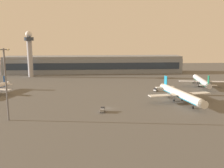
{
  "coord_description": "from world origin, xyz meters",
  "views": [
    {
      "loc": [
        -6.12,
        -127.39,
        36.47
      ],
      "look_at": [
        5.04,
        44.82,
        4.0
      ],
      "focal_mm": 41.98,
      "sensor_mm": 36.0,
      "label": 1
    }
  ],
  "objects_px": {
    "airplane_near_gate": "(202,81)",
    "cargo_loader": "(103,110)",
    "airplane_far_stand": "(180,94)",
    "control_tower": "(30,51)",
    "pushback_tug": "(155,90)",
    "apron_light_east": "(6,81)"
  },
  "relations": [
    {
      "from": "cargo_loader",
      "to": "apron_light_east",
      "type": "relative_size",
      "value": 0.14
    },
    {
      "from": "airplane_near_gate",
      "to": "pushback_tug",
      "type": "xyz_separation_m",
      "value": [
        -36.63,
        -13.95,
        -2.92
      ]
    },
    {
      "from": "airplane_near_gate",
      "to": "pushback_tug",
      "type": "bearing_deg",
      "value": -150.33
    },
    {
      "from": "control_tower",
      "to": "airplane_near_gate",
      "type": "relative_size",
      "value": 0.97
    },
    {
      "from": "control_tower",
      "to": "airplane_far_stand",
      "type": "relative_size",
      "value": 0.87
    },
    {
      "from": "control_tower",
      "to": "pushback_tug",
      "type": "relative_size",
      "value": 11.51
    },
    {
      "from": "cargo_loader",
      "to": "apron_light_east",
      "type": "height_order",
      "value": "apron_light_east"
    },
    {
      "from": "airplane_near_gate",
      "to": "cargo_loader",
      "type": "bearing_deg",
      "value": -132.46
    },
    {
      "from": "control_tower",
      "to": "cargo_loader",
      "type": "relative_size",
      "value": 9.11
    },
    {
      "from": "airplane_far_stand",
      "to": "cargo_loader",
      "type": "height_order",
      "value": "airplane_far_stand"
    },
    {
      "from": "airplane_near_gate",
      "to": "cargo_loader",
      "type": "height_order",
      "value": "airplane_near_gate"
    },
    {
      "from": "cargo_loader",
      "to": "apron_light_east",
      "type": "distance_m",
      "value": 45.18
    },
    {
      "from": "airplane_far_stand",
      "to": "pushback_tug",
      "type": "bearing_deg",
      "value": -85.82
    },
    {
      "from": "apron_light_east",
      "to": "pushback_tug",
      "type": "bearing_deg",
      "value": 34.98
    },
    {
      "from": "control_tower",
      "to": "airplane_far_stand",
      "type": "height_order",
      "value": "control_tower"
    },
    {
      "from": "airplane_near_gate",
      "to": "cargo_loader",
      "type": "relative_size",
      "value": 9.37
    },
    {
      "from": "airplane_far_stand",
      "to": "airplane_near_gate",
      "type": "relative_size",
      "value": 1.12
    },
    {
      "from": "airplane_far_stand",
      "to": "pushback_tug",
      "type": "relative_size",
      "value": 13.24
    },
    {
      "from": "airplane_far_stand",
      "to": "cargo_loader",
      "type": "distance_m",
      "value": 46.0
    },
    {
      "from": "pushback_tug",
      "to": "apron_light_east",
      "type": "xyz_separation_m",
      "value": [
        -76.81,
        -53.75,
        16.38
      ]
    },
    {
      "from": "cargo_loader",
      "to": "apron_light_east",
      "type": "bearing_deg",
      "value": -158.49
    },
    {
      "from": "pushback_tug",
      "to": "apron_light_east",
      "type": "height_order",
      "value": "apron_light_east"
    }
  ]
}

